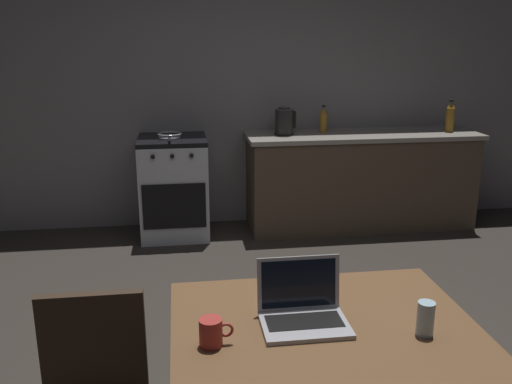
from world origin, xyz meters
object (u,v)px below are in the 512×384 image
at_px(stove_oven, 174,187).
at_px(laptop, 303,311).
at_px(electric_kettle, 284,122).
at_px(coffee_mug, 211,332).
at_px(bottle_b, 323,120).
at_px(drinking_glass, 425,319).
at_px(dining_table, 325,344).
at_px(frying_pan, 170,135).
at_px(bottle, 450,117).

relative_size(stove_oven, laptop, 2.83).
height_order(electric_kettle, coffee_mug, electric_kettle).
distance_m(coffee_mug, bottle_b, 3.52).
distance_m(drinking_glass, bottle_b, 3.36).
height_order(electric_kettle, bottle_b, bottle_b).
height_order(electric_kettle, drinking_glass, electric_kettle).
height_order(laptop, bottle_b, bottle_b).
bearing_deg(electric_kettle, stove_oven, -179.86).
relative_size(dining_table, electric_kettle, 4.56).
relative_size(frying_pan, bottle_b, 1.54).
xyz_separation_m(bottle, frying_pan, (-2.59, 0.02, -0.12)).
bearing_deg(frying_pan, dining_table, -79.27).
bearing_deg(bottle_b, laptop, -105.89).
distance_m(electric_kettle, coffee_mug, 3.32).
relative_size(frying_pan, drinking_glass, 3.07).
distance_m(laptop, frying_pan, 3.10).
xyz_separation_m(dining_table, laptop, (-0.08, 0.04, 0.12)).
distance_m(frying_pan, coffee_mug, 3.18).
bearing_deg(laptop, coffee_mug, -164.14).
xyz_separation_m(bottle, bottle_b, (-1.18, 0.13, -0.02)).
bearing_deg(electric_kettle, laptop, -99.51).
distance_m(electric_kettle, frying_pan, 1.03).
relative_size(bottle, drinking_glass, 2.35).
bearing_deg(stove_oven, frying_pan, -124.66).
bearing_deg(drinking_glass, frying_pan, 106.08).
xyz_separation_m(stove_oven, laptop, (0.49, -3.09, 0.35)).
relative_size(laptop, electric_kettle, 1.29).
height_order(laptop, drinking_glass, laptop).
bearing_deg(dining_table, stove_oven, 100.30).
relative_size(stove_oven, electric_kettle, 3.64).
bearing_deg(stove_oven, coffee_mug, -87.44).
bearing_deg(coffee_mug, bottle_b, 69.15).
bearing_deg(drinking_glass, coffee_mug, 177.40).
relative_size(electric_kettle, bottle_b, 0.99).
relative_size(electric_kettle, bottle, 0.84).
relative_size(laptop, bottle, 1.08).
bearing_deg(dining_table, bottle_b, 75.59).
xyz_separation_m(stove_oven, electric_kettle, (1.01, 0.00, 0.57)).
xyz_separation_m(coffee_mug, drinking_glass, (0.76, -0.03, 0.01)).
bearing_deg(stove_oven, bottle_b, 3.39).
relative_size(laptop, frying_pan, 0.82).
height_order(stove_oven, bottle, bottle).
bearing_deg(bottle_b, frying_pan, -175.53).
distance_m(stove_oven, laptop, 3.15).
height_order(stove_oven, drinking_glass, stove_oven).
distance_m(bottle, bottle_b, 1.18).
height_order(dining_table, drinking_glass, drinking_glass).
bearing_deg(electric_kettle, bottle_b, 11.74).
height_order(stove_oven, coffee_mug, stove_oven).
height_order(stove_oven, frying_pan, frying_pan).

